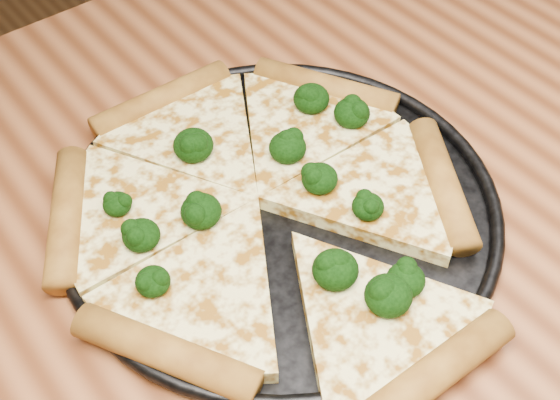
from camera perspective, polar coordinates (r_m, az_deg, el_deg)
dining_table at (r=0.69m, az=-4.77°, el=-12.22°), size 1.20×0.90×0.75m
pizza_pan at (r=0.66m, az=-0.00°, el=-0.47°), size 0.40×0.40×0.02m
pizza at (r=0.65m, az=-1.26°, el=-0.39°), size 0.39×0.42×0.03m
broccoli_florets at (r=0.64m, az=0.38°, el=0.32°), size 0.29×0.27×0.03m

